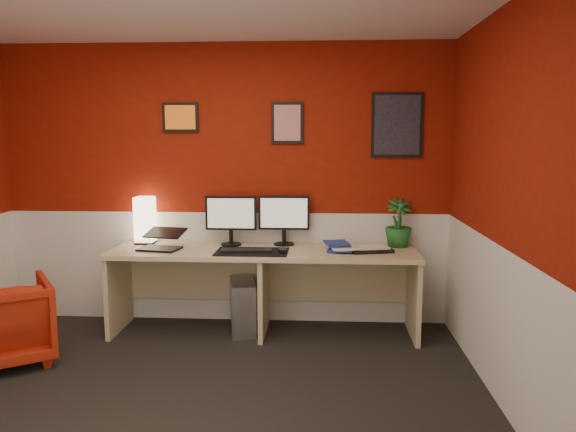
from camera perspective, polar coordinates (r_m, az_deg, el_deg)
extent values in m
cube|color=black|center=(3.77, -10.85, -18.64)|extent=(4.00, 3.50, 0.01)
cube|color=maroon|center=(5.10, -6.38, 3.14)|extent=(4.00, 0.01, 2.50)
cube|color=maroon|center=(1.79, -25.93, -6.76)|extent=(4.00, 0.01, 2.50)
cube|color=maroon|center=(3.47, 22.43, 0.29)|extent=(0.01, 3.50, 2.50)
cube|color=silver|center=(5.21, -6.26, -5.11)|extent=(4.00, 0.01, 1.00)
cube|color=silver|center=(3.64, 21.71, -11.49)|extent=(0.01, 3.50, 1.00)
cube|color=tan|center=(4.87, -2.47, -7.66)|extent=(2.60, 0.65, 0.73)
cube|color=#FFE5B2|center=(5.18, -14.27, -0.54)|extent=(0.16, 0.16, 0.40)
cube|color=black|center=(4.88, -12.91, -2.09)|extent=(0.37, 0.29, 0.22)
cube|color=black|center=(4.95, -5.82, 0.33)|extent=(0.45, 0.06, 0.58)
cube|color=black|center=(4.95, -0.42, 0.36)|extent=(0.45, 0.06, 0.58)
cube|color=black|center=(4.69, -3.68, -3.63)|extent=(0.60, 0.38, 0.01)
cube|color=black|center=(4.70, -4.22, -3.48)|extent=(0.43, 0.18, 0.02)
cube|color=black|center=(4.63, -0.57, -3.54)|extent=(0.08, 0.11, 0.03)
imported|color=navy|center=(4.77, 4.18, -3.31)|extent=(0.25, 0.31, 0.03)
imported|color=silver|center=(4.73, 4.33, -3.10)|extent=(0.24, 0.31, 0.02)
imported|color=navy|center=(4.72, 3.80, -2.83)|extent=(0.23, 0.29, 0.02)
cube|color=black|center=(4.77, 8.26, -3.37)|extent=(0.40, 0.32, 0.03)
imported|color=#19591E|center=(4.97, 11.13, -0.69)|extent=(0.28, 0.28, 0.42)
cube|color=#99999E|center=(4.95, -4.60, -9.09)|extent=(0.28, 0.48, 0.45)
imported|color=#AF240F|center=(4.76, -27.00, -9.56)|extent=(0.94, 0.95, 0.63)
cube|color=orange|center=(5.15, -10.83, 9.78)|extent=(0.32, 0.02, 0.26)
cube|color=red|center=(5.00, -0.07, 9.41)|extent=(0.28, 0.02, 0.36)
cube|color=black|center=(5.03, 10.98, 9.02)|extent=(0.44, 0.02, 0.56)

